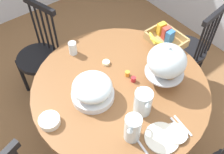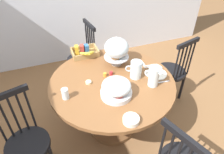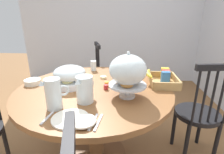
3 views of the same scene
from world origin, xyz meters
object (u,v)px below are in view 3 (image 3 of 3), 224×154
Objects in this scene: dining_table at (95,108)px; pastry_stand_with_dome at (128,72)px; windsor_chair_near_window at (89,81)px; milk_pitcher at (85,90)px; china_plate_small at (83,121)px; drinking_glass at (93,66)px; windsor_chair_far_side at (199,115)px; china_plate_large at (70,119)px; cereal_basket at (162,79)px; cereal_bowl at (33,82)px; fruit_platter_covered at (70,76)px; orange_juice_pitcher at (54,95)px; butter_dish at (103,77)px.

dining_table is 3.78× the size of pastry_stand_with_dome.
windsor_chair_near_window reaches higher than milk_pitcher.
china_plate_small is 1.02m from drinking_glass.
windsor_chair_far_side reaches higher than china_plate_large.
china_plate_small is at bearing 2.44° from dining_table.
windsor_chair_near_window is 1.29m from pastry_stand_with_dome.
milk_pitcher is 0.73m from cereal_basket.
cereal_bowl is 1.27× the size of drinking_glass.
windsor_chair_far_side is 3.25× the size of fruit_platter_covered.
fruit_platter_covered is (-0.19, -0.49, -0.11)m from pastry_stand_with_dome.
cereal_basket is at bearing 122.45° from orange_juice_pitcher.
milk_pitcher is at bearing -8.10° from butter_dish.
dining_table is 11.82× the size of drinking_glass.
windsor_chair_near_window is 0.80m from butter_dish.
butter_dish is (-0.72, 0.11, 0.01)m from china_plate_large.
dining_table is at bearing -11.51° from butter_dish.
china_plate_small is 0.76m from butter_dish.
cereal_bowl is at bearing -45.82° from drinking_glass.
dining_table is 5.91× the size of china_plate_large.
cereal_basket is (-0.50, 0.79, -0.05)m from orange_juice_pitcher.
orange_juice_pitcher is 3.42× the size of butter_dish.
fruit_platter_covered is at bearing -82.70° from cereal_basket.
fruit_platter_covered is at bearing -146.40° from milk_pitcher.
dining_table is at bearing 80.10° from fruit_platter_covered.
fruit_platter_covered reaches higher than china_plate_large.
drinking_glass is at bearing 164.59° from fruit_platter_covered.
cereal_basket is 0.77m from drinking_glass.
windsor_chair_near_window is 6.96× the size of cereal_bowl.
pastry_stand_with_dome is at bearing 108.75° from milk_pitcher.
butter_dish is (-0.10, -0.54, -0.03)m from cereal_basket.
china_plate_small is 0.81m from cereal_bowl.
cereal_basket is at bearing 62.57° from drinking_glass.
windsor_chair_far_side is 5.00× the size of milk_pitcher.
cereal_basket is 2.87× the size of drinking_glass.
butter_dish is at bearing 171.90° from milk_pitcher.
windsor_chair_near_window is (-0.92, -0.24, -0.09)m from dining_table.
pastry_stand_with_dome reaches higher than china_plate_small.
china_plate_small is (0.37, -0.25, -0.18)m from pastry_stand_with_dome.
cereal_basket is 0.90m from china_plate_large.
dining_table is at bearing 172.87° from china_plate_large.
china_plate_small is at bearing -1.97° from butter_dish.
china_plate_small is (1.44, 0.27, 0.30)m from windsor_chair_near_window.
cereal_bowl reaches higher than dining_table.
fruit_platter_covered is 0.34m from butter_dish.
windsor_chair_far_side is 0.87m from pastry_stand_with_dome.
fruit_platter_covered is 0.47m from drinking_glass.
cereal_basket is 5.27× the size of butter_dish.
windsor_chair_near_window reaches higher than dining_table.
china_plate_small is at bearing 54.34° from orange_juice_pitcher.
milk_pitcher is at bearing 5.28° from drinking_glass.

